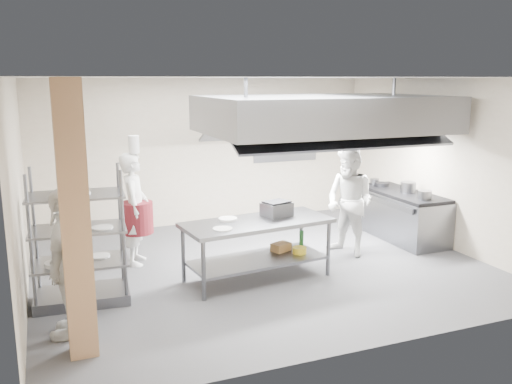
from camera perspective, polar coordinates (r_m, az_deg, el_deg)
name	(u,v)px	position (r m, az deg, el deg)	size (l,w,h in m)	color
floor	(261,266)	(8.87, 0.53, -7.80)	(7.00, 7.00, 0.00)	#313133
ceiling	(261,77)	(8.36, 0.57, 11.96)	(7.00, 7.00, 0.00)	silver
wall_back	(206,152)	(11.29, -5.26, 4.24)	(7.00, 7.00, 0.00)	#B8A892
wall_left	(18,192)	(7.88, -23.73, -0.01)	(6.00, 6.00, 0.00)	#B8A892
wall_right	(441,163)	(10.32, 18.86, 2.95)	(6.00, 6.00, 0.00)	#B8A892
column	(75,222)	(6.02, -18.50, -3.03)	(0.30, 0.30, 3.00)	tan
exhaust_hood	(323,114)	(9.30, 7.11, 8.16)	(4.00, 2.50, 0.60)	slate
hood_strip_a	(275,135)	(8.93, 1.96, 6.03)	(1.60, 0.12, 0.04)	white
hood_strip_b	(368,131)	(9.79, 11.72, 6.31)	(1.60, 0.12, 0.04)	white
wall_shelf	(288,149)	(11.78, 3.42, 4.59)	(1.50, 0.28, 0.04)	slate
island	(257,250)	(8.19, 0.12, -6.13)	(2.23, 0.93, 0.91)	gray
island_worktop	(257,223)	(8.07, 0.12, -3.25)	(2.23, 0.93, 0.06)	slate
island_undershelf	(257,260)	(8.24, 0.12, -7.15)	(2.05, 0.84, 0.04)	slate
pass_rack	(79,237)	(7.60, -18.17, -4.48)	(1.23, 0.72, 1.85)	slate
cooking_range	(401,216)	(10.65, 15.01, -2.49)	(0.80, 2.00, 0.84)	gray
range_top	(402,193)	(10.55, 15.14, -0.13)	(0.78, 1.96, 0.06)	black
chef_head	(135,209)	(8.97, -12.64, -1.74)	(0.67, 0.44, 1.84)	white
chef_line	(350,202)	(9.34, 9.84, -1.05)	(0.90, 0.70, 1.86)	silver
chef_plating	(67,263)	(6.70, -19.30, -7.06)	(1.04, 0.43, 1.78)	white
griddle	(277,209)	(8.34, 2.19, -1.83)	(0.42, 0.33, 0.21)	slate
wicker_basket	(281,247)	(8.58, 2.64, -5.80)	(0.29, 0.20, 0.13)	brown
stockpot	(408,187)	(10.49, 15.73, 0.49)	(0.29, 0.29, 0.20)	gray
plate_stack	(80,260)	(7.70, -18.01, -6.85)	(0.28, 0.28, 0.05)	white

